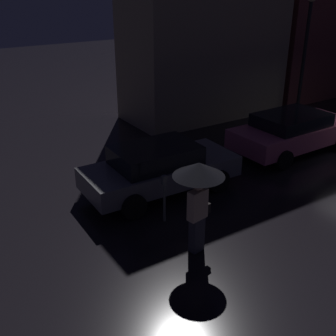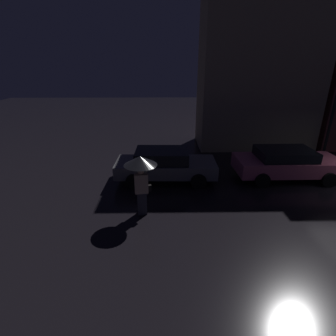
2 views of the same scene
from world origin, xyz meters
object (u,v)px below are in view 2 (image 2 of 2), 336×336
(pedestrian_with_umbrella, at_px, (141,169))
(parking_meter, at_px, (146,177))
(parked_car_pink, at_px, (287,163))
(parked_car_grey, at_px, (165,164))

(pedestrian_with_umbrella, xyz_separation_m, parking_meter, (0.06, 1.39, -0.89))
(parked_car_pink, height_order, parking_meter, parked_car_pink)
(parked_car_pink, bearing_deg, parking_meter, -166.81)
(parked_car_pink, relative_size, parking_meter, 3.68)
(parked_car_grey, relative_size, parking_meter, 3.51)
(parked_car_grey, height_order, parked_car_pink, parked_car_grey)
(parked_car_pink, distance_m, pedestrian_with_umbrella, 6.80)
(parked_car_grey, height_order, parking_meter, parked_car_grey)
(parked_car_grey, xyz_separation_m, parking_meter, (-0.71, -1.37, 0.03))
(parked_car_grey, relative_size, pedestrian_with_umbrella, 2.06)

